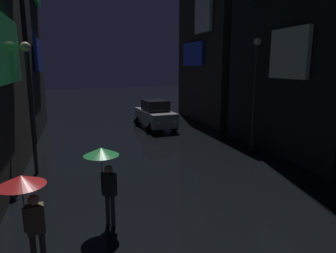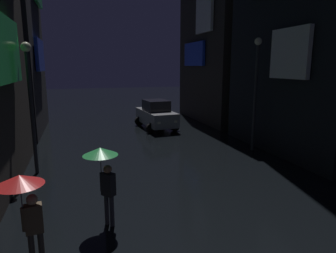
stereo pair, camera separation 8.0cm
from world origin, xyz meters
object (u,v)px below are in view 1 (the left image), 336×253
at_px(pedestrian_foreground_left_red, 26,197).
at_px(streetlamp_left_far, 30,93).
at_px(car_distant, 155,115).
at_px(streetlamp_right_far, 255,81).
at_px(pedestrian_far_right_green, 104,165).

xyz_separation_m(pedestrian_foreground_left_red, streetlamp_left_far, (-0.59, 6.24, 1.51)).
height_order(car_distant, streetlamp_right_far, streetlamp_right_far).
bearing_deg(streetlamp_left_far, car_distant, 46.50).
bearing_deg(pedestrian_far_right_green, streetlamp_right_far, 33.78).
distance_m(pedestrian_foreground_left_red, streetlamp_right_far, 11.68).
distance_m(pedestrian_far_right_green, streetlamp_right_far, 9.53).
relative_size(pedestrian_foreground_left_red, streetlamp_left_far, 0.42).
xyz_separation_m(pedestrian_foreground_left_red, car_distant, (6.15, 13.34, -0.74)).
xyz_separation_m(pedestrian_far_right_green, car_distant, (4.52, 11.86, -0.74)).
bearing_deg(streetlamp_right_far, car_distant, 116.12).
xyz_separation_m(streetlamp_right_far, streetlamp_left_far, (-10.00, -0.45, -0.25)).
height_order(pedestrian_foreground_left_red, streetlamp_right_far, streetlamp_right_far).
bearing_deg(pedestrian_foreground_left_red, streetlamp_right_far, 35.43).
relative_size(pedestrian_far_right_green, car_distant, 0.50).
relative_size(pedestrian_foreground_left_red, streetlamp_right_far, 0.39).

